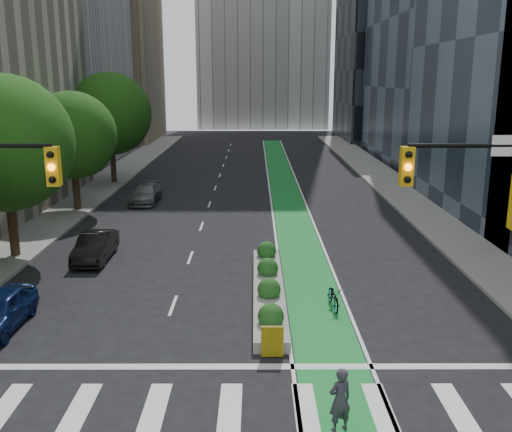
{
  "coord_description": "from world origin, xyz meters",
  "views": [
    {
      "loc": [
        0.66,
        -14.52,
        8.55
      ],
      "look_at": [
        0.7,
        8.27,
        3.0
      ],
      "focal_mm": 40.0,
      "sensor_mm": 36.0,
      "label": 1
    }
  ],
  "objects_px": {
    "bicycle": "(334,296)",
    "cyclist": "(340,400)",
    "parked_car_left_mid": "(95,247)",
    "median_planter": "(268,287)",
    "parked_car_left_far": "(146,194)"
  },
  "relations": [
    {
      "from": "bicycle",
      "to": "cyclist",
      "type": "height_order",
      "value": "cyclist"
    },
    {
      "from": "parked_car_left_mid",
      "to": "median_planter",
      "type": "bearing_deg",
      "value": -30.09
    },
    {
      "from": "parked_car_left_mid",
      "to": "parked_car_left_far",
      "type": "bearing_deg",
      "value": 89.32
    },
    {
      "from": "median_planter",
      "to": "bicycle",
      "type": "relative_size",
      "value": 6.0
    },
    {
      "from": "bicycle",
      "to": "parked_car_left_mid",
      "type": "height_order",
      "value": "parked_car_left_mid"
    },
    {
      "from": "cyclist",
      "to": "parked_car_left_far",
      "type": "xyz_separation_m",
      "value": [
        -9.75,
        26.62,
        -0.21
      ]
    },
    {
      "from": "median_planter",
      "to": "parked_car_left_mid",
      "type": "relative_size",
      "value": 2.53
    },
    {
      "from": "bicycle",
      "to": "cyclist",
      "type": "relative_size",
      "value": 1.01
    },
    {
      "from": "parked_car_left_far",
      "to": "parked_car_left_mid",
      "type": "bearing_deg",
      "value": -88.7
    },
    {
      "from": "median_planter",
      "to": "bicycle",
      "type": "bearing_deg",
      "value": -26.72
    },
    {
      "from": "cyclist",
      "to": "parked_car_left_far",
      "type": "relative_size",
      "value": 0.38
    },
    {
      "from": "median_planter",
      "to": "cyclist",
      "type": "relative_size",
      "value": 6.08
    },
    {
      "from": "parked_car_left_mid",
      "to": "parked_car_left_far",
      "type": "xyz_separation_m",
      "value": [
        0.0,
        12.96,
        -0.03
      ]
    },
    {
      "from": "parked_car_left_far",
      "to": "bicycle",
      "type": "bearing_deg",
      "value": -59.17
    },
    {
      "from": "cyclist",
      "to": "bicycle",
      "type": "bearing_deg",
      "value": -120.16
    }
  ]
}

